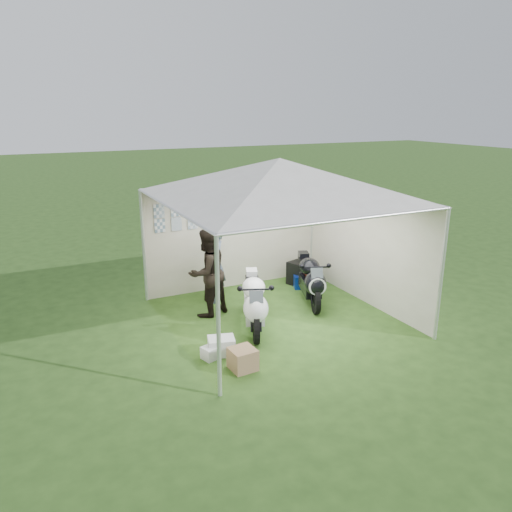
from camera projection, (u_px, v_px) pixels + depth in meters
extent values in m
plane|color=#284618|center=(278.00, 318.00, 9.50)|extent=(80.00, 80.00, 0.00)
cylinder|color=silver|center=(218.00, 319.00, 6.60)|extent=(0.06, 0.06, 2.30)
cylinder|color=silver|center=(441.00, 276.00, 8.29)|extent=(0.06, 0.06, 2.30)
cylinder|color=silver|center=(144.00, 247.00, 10.04)|extent=(0.06, 0.06, 2.30)
cylinder|color=silver|center=(312.00, 227.00, 11.73)|extent=(0.06, 0.06, 2.30)
cube|color=beige|center=(234.00, 236.00, 10.89)|extent=(4.00, 0.02, 2.30)
cube|color=beige|center=(173.00, 275.00, 8.32)|extent=(0.02, 4.00, 2.30)
cube|color=beige|center=(366.00, 247.00, 10.01)|extent=(0.02, 4.00, 2.30)
pyramid|color=white|center=(279.00, 178.00, 8.74)|extent=(5.66, 5.66, 0.70)
cube|color=#99A5B7|center=(159.00, 211.00, 9.97)|extent=(0.22, 0.02, 0.28)
cube|color=#99A5B7|center=(176.00, 210.00, 10.12)|extent=(0.22, 0.02, 0.28)
cube|color=#99A5B7|center=(192.00, 208.00, 10.27)|extent=(0.22, 0.01, 0.28)
cube|color=#99A5B7|center=(208.00, 207.00, 10.41)|extent=(0.22, 0.01, 0.28)
cube|color=#99A5B7|center=(160.00, 226.00, 10.06)|extent=(0.22, 0.02, 0.28)
cube|color=#99A5B7|center=(177.00, 224.00, 10.20)|extent=(0.22, 0.01, 0.28)
cube|color=#99A5B7|center=(193.00, 222.00, 10.35)|extent=(0.22, 0.02, 0.28)
cube|color=#99A5B7|center=(209.00, 221.00, 10.50)|extent=(0.22, 0.01, 0.28)
cylinder|color=#D8590C|center=(243.00, 199.00, 10.72)|extent=(3.20, 0.02, 0.02)
cylinder|color=black|center=(256.00, 327.00, 8.40)|extent=(0.31, 0.57, 0.57)
cylinder|color=black|center=(252.00, 298.00, 9.67)|extent=(0.35, 0.58, 0.57)
cube|color=silver|center=(254.00, 309.00, 8.97)|extent=(0.65, 0.96, 0.29)
ellipsoid|color=silver|center=(256.00, 308.00, 8.40)|extent=(0.62, 0.69, 0.48)
ellipsoid|color=silver|center=(254.00, 287.00, 8.95)|extent=(0.61, 0.70, 0.34)
cube|color=black|center=(252.00, 283.00, 9.33)|extent=(0.45, 0.62, 0.13)
cube|color=silver|center=(252.00, 274.00, 9.61)|extent=(0.30, 0.34, 0.17)
cube|color=black|center=(253.00, 293.00, 9.29)|extent=(0.29, 0.52, 0.10)
cube|color=#3F474C|center=(256.00, 297.00, 8.22)|extent=(0.26, 0.22, 0.20)
cylinder|color=black|center=(316.00, 300.00, 9.62)|extent=(0.29, 0.56, 0.56)
cylinder|color=black|center=(304.00, 277.00, 10.88)|extent=(0.33, 0.58, 0.56)
cube|color=black|center=(310.00, 285.00, 10.18)|extent=(0.62, 0.95, 0.28)
ellipsoid|color=black|center=(315.00, 283.00, 9.63)|extent=(0.60, 0.68, 0.47)
ellipsoid|color=black|center=(310.00, 266.00, 10.17)|extent=(0.59, 0.69, 0.33)
cube|color=black|center=(306.00, 263.00, 10.54)|extent=(0.43, 0.61, 0.13)
cube|color=black|center=(304.00, 256.00, 10.81)|extent=(0.29, 0.34, 0.17)
cube|color=maroon|center=(307.00, 272.00, 10.50)|extent=(0.27, 0.51, 0.09)
cube|color=#3F474C|center=(317.00, 273.00, 9.45)|extent=(0.26, 0.21, 0.20)
cylinder|color=white|center=(318.00, 287.00, 9.43)|extent=(0.32, 0.14, 0.34)
cube|color=#1036CC|center=(303.00, 282.00, 11.00)|extent=(0.44, 0.35, 0.28)
imported|color=black|center=(207.00, 272.00, 9.41)|extent=(1.00, 0.89, 1.70)
imported|color=slate|center=(215.00, 264.00, 10.10)|extent=(0.65, 0.69, 1.58)
cube|color=black|center=(300.00, 273.00, 11.26)|extent=(0.62, 0.56, 0.52)
cube|color=silver|center=(221.00, 346.00, 8.06)|extent=(0.50, 0.43, 0.28)
cube|color=#8A694A|center=(243.00, 359.00, 7.59)|extent=(0.40, 0.40, 0.33)
cube|color=silver|center=(211.00, 352.00, 7.93)|extent=(0.33, 0.30, 0.20)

